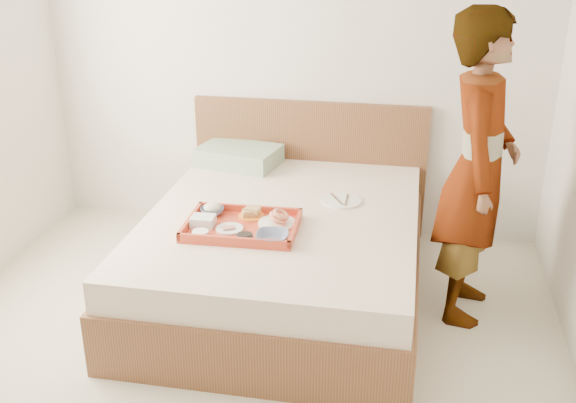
# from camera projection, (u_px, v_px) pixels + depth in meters

# --- Properties ---
(ground) EXTENTS (3.50, 4.00, 0.01)m
(ground) POSITION_uv_depth(u_px,v_px,m) (215.00, 393.00, 3.26)
(ground) COLOR beige
(ground) RESTS_ON ground
(wall_back) EXTENTS (3.50, 0.01, 2.60)m
(wall_back) POSITION_uv_depth(u_px,v_px,m) (291.00, 49.00, 4.57)
(wall_back) COLOR silver
(wall_back) RESTS_ON ground
(bed) EXTENTS (1.65, 2.00, 0.53)m
(bed) POSITION_uv_depth(u_px,v_px,m) (283.00, 254.00, 4.04)
(bed) COLOR brown
(bed) RESTS_ON ground
(headboard) EXTENTS (1.65, 0.06, 0.95)m
(headboard) POSITION_uv_depth(u_px,v_px,m) (309.00, 166.00, 4.84)
(headboard) COLOR brown
(headboard) RESTS_ON ground
(pillow) EXTENTS (0.60, 0.47, 0.13)m
(pillow) POSITION_uv_depth(u_px,v_px,m) (239.00, 156.00, 4.69)
(pillow) COLOR #98B68F
(pillow) RESTS_ON bed
(tray) EXTENTS (0.63, 0.46, 0.06)m
(tray) POSITION_uv_depth(u_px,v_px,m) (242.00, 225.00, 3.72)
(tray) COLOR #CE4628
(tray) RESTS_ON bed
(prawn_plate) EXTENTS (0.22, 0.22, 0.01)m
(prawn_plate) POSITION_uv_depth(u_px,v_px,m) (277.00, 223.00, 3.76)
(prawn_plate) COLOR white
(prawn_plate) RESTS_ON tray
(navy_bowl_big) EXTENTS (0.18, 0.18, 0.04)m
(navy_bowl_big) POSITION_uv_depth(u_px,v_px,m) (272.00, 237.00, 3.56)
(navy_bowl_big) COLOR #19214E
(navy_bowl_big) RESTS_ON tray
(sauce_dish) EXTENTS (0.09, 0.09, 0.03)m
(sauce_dish) POSITION_uv_depth(u_px,v_px,m) (245.00, 238.00, 3.56)
(sauce_dish) COLOR black
(sauce_dish) RESTS_ON tray
(meat_plate) EXTENTS (0.16, 0.16, 0.01)m
(meat_plate) POSITION_uv_depth(u_px,v_px,m) (229.00, 229.00, 3.69)
(meat_plate) COLOR white
(meat_plate) RESTS_ON tray
(bread_plate) EXTENTS (0.15, 0.15, 0.01)m
(bread_plate) POSITION_uv_depth(u_px,v_px,m) (251.00, 216.00, 3.85)
(bread_plate) COLOR orange
(bread_plate) RESTS_ON tray
(salad_bowl) EXTENTS (0.14, 0.14, 0.04)m
(salad_bowl) POSITION_uv_depth(u_px,v_px,m) (212.00, 211.00, 3.87)
(salad_bowl) COLOR #19214E
(salad_bowl) RESTS_ON tray
(plastic_tub) EXTENTS (0.13, 0.11, 0.06)m
(plastic_tub) POSITION_uv_depth(u_px,v_px,m) (203.00, 221.00, 3.73)
(plastic_tub) COLOR silver
(plastic_tub) RESTS_ON tray
(cheese_round) EXTENTS (0.09, 0.09, 0.03)m
(cheese_round) POSITION_uv_depth(u_px,v_px,m) (200.00, 234.00, 3.61)
(cheese_round) COLOR white
(cheese_round) RESTS_ON tray
(dinner_plate) EXTENTS (0.28, 0.28, 0.01)m
(dinner_plate) POSITION_uv_depth(u_px,v_px,m) (342.00, 201.00, 4.10)
(dinner_plate) COLOR white
(dinner_plate) RESTS_ON bed
(person) EXTENTS (0.50, 0.68, 1.73)m
(person) POSITION_uv_depth(u_px,v_px,m) (478.00, 170.00, 3.64)
(person) COLOR silver
(person) RESTS_ON ground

